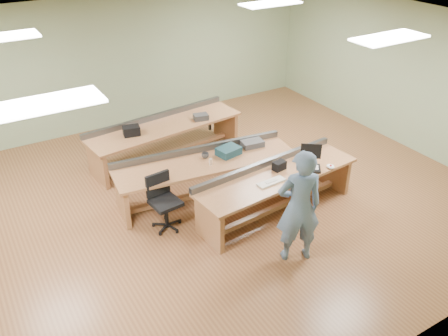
{
  "coord_description": "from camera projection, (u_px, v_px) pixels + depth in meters",
  "views": [
    {
      "loc": [
        -3.22,
        -6.27,
        4.8
      ],
      "look_at": [
        0.18,
        -0.6,
        0.99
      ],
      "focal_mm": 38.0,
      "sensor_mm": 36.0,
      "label": 1
    }
  ],
  "objects": [
    {
      "name": "floor",
      "position": [
        198.0,
        204.0,
        8.5
      ],
      "size": [
        10.0,
        10.0,
        0.0
      ],
      "primitive_type": "plane",
      "color": "brown",
      "rests_on": "ground"
    },
    {
      "name": "ceiling",
      "position": [
        193.0,
        36.0,
        7.0
      ],
      "size": [
        10.0,
        10.0,
        0.0
      ],
      "primitive_type": "plane",
      "color": "silver",
      "rests_on": "wall_back"
    },
    {
      "name": "wall_back",
      "position": [
        113.0,
        63.0,
        10.72
      ],
      "size": [
        10.0,
        0.04,
        3.0
      ],
      "primitive_type": "cube",
      "color": "gray",
      "rests_on": "floor"
    },
    {
      "name": "wall_front",
      "position": [
        382.0,
        273.0,
        4.77
      ],
      "size": [
        10.0,
        0.04,
        3.0
      ],
      "primitive_type": "cube",
      "color": "gray",
      "rests_on": "floor"
    },
    {
      "name": "wall_right",
      "position": [
        406.0,
        76.0,
        9.97
      ],
      "size": [
        0.04,
        8.0,
        3.0
      ],
      "primitive_type": "cube",
      "color": "gray",
      "rests_on": "floor"
    },
    {
      "name": "fluor_panels",
      "position": [
        193.0,
        38.0,
        7.01
      ],
      "size": [
        6.2,
        3.5,
        0.03
      ],
      "color": "white",
      "rests_on": "ceiling"
    },
    {
      "name": "workbench_front",
      "position": [
        276.0,
        184.0,
        8.03
      ],
      "size": [
        3.08,
        1.07,
        0.86
      ],
      "rotation": [
        0.0,
        0.0,
        0.09
      ],
      "color": "#B1764A",
      "rests_on": "floor"
    },
    {
      "name": "workbench_mid",
      "position": [
        205.0,
        169.0,
        8.43
      ],
      "size": [
        3.34,
        1.27,
        0.86
      ],
      "rotation": [
        0.0,
        0.0,
        -0.13
      ],
      "color": "#B1764A",
      "rests_on": "floor"
    },
    {
      "name": "workbench_back",
      "position": [
        165.0,
        133.0,
        9.73
      ],
      "size": [
        3.35,
        1.24,
        0.86
      ],
      "rotation": [
        0.0,
        0.0,
        0.11
      ],
      "color": "#B1764A",
      "rests_on": "floor"
    },
    {
      "name": "person",
      "position": [
        299.0,
        207.0,
        6.81
      ],
      "size": [
        0.78,
        0.65,
        1.83
      ],
      "primitive_type": "imported",
      "rotation": [
        0.0,
        0.0,
        2.77
      ],
      "color": "#6982AB",
      "rests_on": "floor"
    },
    {
      "name": "laptop_base",
      "position": [
        310.0,
        168.0,
        8.06
      ],
      "size": [
        0.45,
        0.44,
        0.04
      ],
      "primitive_type": "cube",
      "rotation": [
        0.0,
        0.0,
        -0.65
      ],
      "color": "black",
      "rests_on": "workbench_front"
    },
    {
      "name": "laptop_screen",
      "position": [
        311.0,
        151.0,
        8.05
      ],
      "size": [
        0.29,
        0.23,
        0.28
      ],
      "primitive_type": "cube",
      "rotation": [
        0.0,
        0.0,
        -0.65
      ],
      "color": "black",
      "rests_on": "laptop_base"
    },
    {
      "name": "keyboard",
      "position": [
        271.0,
        182.0,
        7.68
      ],
      "size": [
        0.5,
        0.2,
        0.03
      ],
      "primitive_type": "cube",
      "rotation": [
        0.0,
        0.0,
        0.06
      ],
      "color": "silver",
      "rests_on": "workbench_front"
    },
    {
      "name": "trackball_mouse",
      "position": [
        330.0,
        166.0,
        8.09
      ],
      "size": [
        0.18,
        0.19,
        0.06
      ],
      "primitive_type": "ellipsoid",
      "rotation": [
        0.0,
        0.0,
        -0.43
      ],
      "color": "white",
      "rests_on": "workbench_front"
    },
    {
      "name": "camera_bag",
      "position": [
        279.0,
        166.0,
        8.03
      ],
      "size": [
        0.24,
        0.18,
        0.15
      ],
      "primitive_type": "cube",
      "rotation": [
        0.0,
        0.0,
        0.17
      ],
      "color": "black",
      "rests_on": "workbench_front"
    },
    {
      "name": "task_chair",
      "position": [
        165.0,
        209.0,
        7.76
      ],
      "size": [
        0.56,
        0.56,
        0.94
      ],
      "rotation": [
        0.0,
        0.0,
        0.11
      ],
      "color": "black",
      "rests_on": "floor"
    },
    {
      "name": "parts_bin_teal",
      "position": [
        229.0,
        151.0,
        8.5
      ],
      "size": [
        0.45,
        0.37,
        0.14
      ],
      "primitive_type": "cube",
      "rotation": [
        0.0,
        0.0,
        0.19
      ],
      "color": "#13343E",
      "rests_on": "workbench_mid"
    },
    {
      "name": "parts_bin_grey",
      "position": [
        252.0,
        143.0,
        8.79
      ],
      "size": [
        0.43,
        0.3,
        0.11
      ],
      "primitive_type": "cube",
      "rotation": [
        0.0,
        0.0,
        -0.12
      ],
      "color": "#343336",
      "rests_on": "workbench_mid"
    },
    {
      "name": "mug",
      "position": [
        205.0,
        155.0,
        8.39
      ],
      "size": [
        0.15,
        0.15,
        0.1
      ],
      "primitive_type": "imported",
      "rotation": [
        0.0,
        0.0,
        -0.19
      ],
      "color": "#343336",
      "rests_on": "workbench_mid"
    },
    {
      "name": "drinks_can",
      "position": [
        211.0,
        162.0,
        8.19
      ],
      "size": [
        0.07,
        0.07,
        0.11
      ],
      "primitive_type": "cylinder",
      "rotation": [
        0.0,
        0.0,
        0.12
      ],
      "color": "silver",
      "rests_on": "workbench_mid"
    },
    {
      "name": "storage_box_back",
      "position": [
        131.0,
        131.0,
        9.18
      ],
      "size": [
        0.36,
        0.28,
        0.18
      ],
      "primitive_type": "cube",
      "rotation": [
        0.0,
        0.0,
        -0.2
      ],
      "color": "black",
      "rests_on": "workbench_back"
    },
    {
      "name": "tray_back",
      "position": [
        201.0,
        117.0,
        9.83
      ],
      "size": [
        0.33,
        0.27,
        0.12
      ],
      "primitive_type": "cube",
      "rotation": [
        0.0,
        0.0,
        -0.2
      ],
      "color": "#343336",
      "rests_on": "workbench_back"
    }
  ]
}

